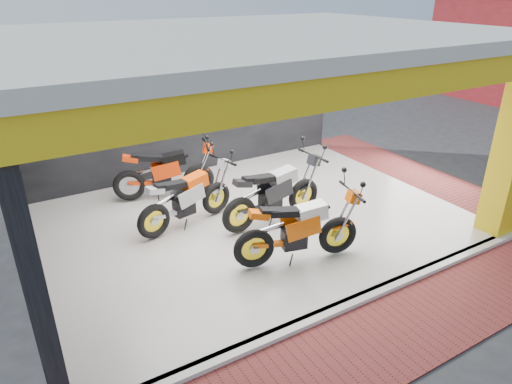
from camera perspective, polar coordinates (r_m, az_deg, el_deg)
ground at (r=7.85m, az=7.16°, el=-9.79°), size 80.00×80.00×0.00m
showroom_floor at (r=9.23m, az=-0.36°, el=-3.55°), size 8.00×6.00×0.10m
showroom_ceiling at (r=8.18m, az=-0.43°, el=18.95°), size 8.40×6.40×0.20m
back_wall at (r=11.25m, az=-8.54°, el=10.68°), size 8.20×0.20×3.50m
left_wall at (r=7.51m, az=-28.49°, el=0.77°), size 0.20×6.20×3.50m
header_beam_front at (r=5.86m, az=14.97°, el=12.90°), size 8.40×0.30×0.40m
header_beam_right at (r=10.78m, az=19.19°, el=17.45°), size 0.30×6.40×0.40m
floor_kerb at (r=7.21m, az=12.23°, el=-13.27°), size 8.00×0.20×0.10m
paver_front at (r=6.83m, az=16.75°, el=-16.73°), size 9.00×1.40×0.03m
paver_right at (r=12.17m, az=19.55°, el=1.97°), size 1.40×7.00×0.03m
moto_hero at (r=7.83m, az=10.35°, el=-3.20°), size 2.46×1.39×1.42m
moto_row_a at (r=9.18m, az=6.02°, el=1.53°), size 2.43×1.02×1.46m
moto_row_b at (r=10.04m, az=-7.27°, el=3.37°), size 2.45×1.48×1.41m
moto_row_c at (r=9.12m, az=-5.07°, el=1.11°), size 2.37×1.29×1.37m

